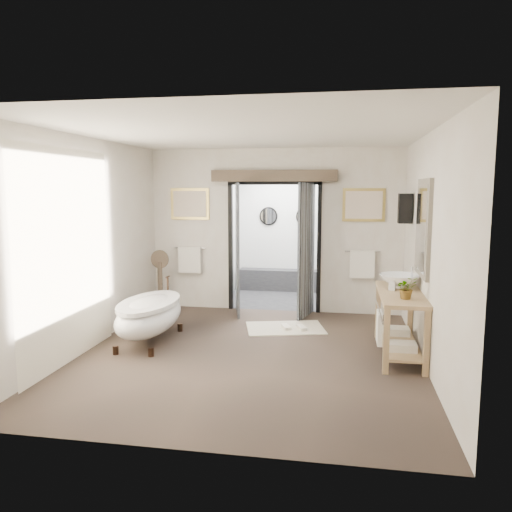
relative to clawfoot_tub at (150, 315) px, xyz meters
name	(u,v)px	position (x,y,z in m)	size (l,w,h in m)	color
ground_plane	(248,355)	(1.50, -0.31, -0.40)	(5.00, 5.00, 0.00)	#4A3B2F
room_shell	(243,216)	(1.47, -0.43, 1.45)	(4.52, 5.02, 2.91)	silver
shower_room	(284,251)	(1.50, 3.69, 0.50)	(2.22, 2.01, 2.51)	black
back_wall_dressing	(273,225)	(1.50, 2.01, 1.16)	(3.82, 0.79, 2.52)	black
clawfoot_tub	(150,315)	(0.00, 0.00, 0.00)	(0.76, 1.69, 0.83)	black
vanity	(398,318)	(3.45, 0.03, 0.10)	(0.57, 1.60, 0.85)	#A87F51
pedestal_mirror	(160,286)	(-0.48, 1.71, 0.08)	(0.33, 0.21, 1.12)	#4E3C2D
rug	(285,328)	(1.84, 1.03, -0.40)	(1.20, 0.80, 0.01)	beige
slippers	(294,327)	(1.98, 0.98, -0.36)	(0.44, 0.28, 0.05)	silver
basin	(400,281)	(3.49, 0.33, 0.54)	(0.55, 0.55, 0.19)	white
plant	(407,288)	(3.50, -0.36, 0.58)	(0.25, 0.22, 0.28)	gray
soap_bottle_a	(392,283)	(3.37, 0.16, 0.54)	(0.08, 0.09, 0.19)	gray
soap_bottle_b	(390,277)	(3.39, 0.70, 0.53)	(0.13, 0.13, 0.16)	gray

